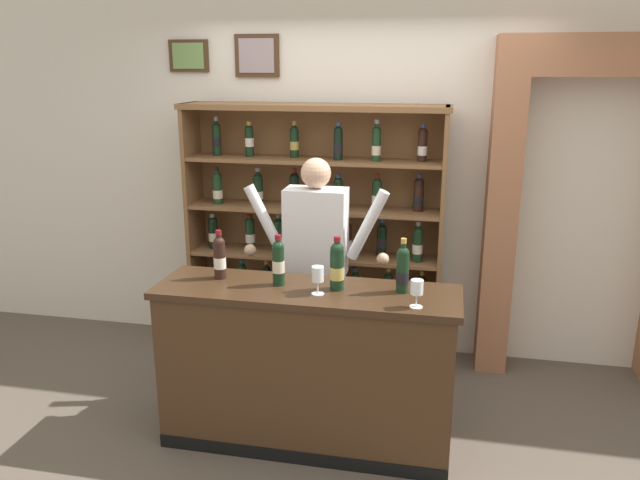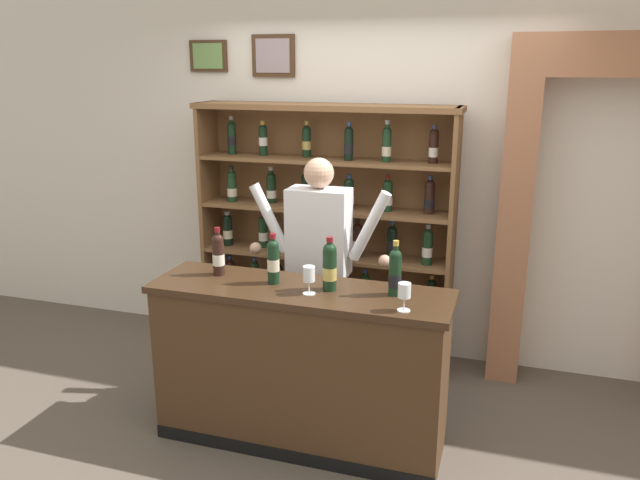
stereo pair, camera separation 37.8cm
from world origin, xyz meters
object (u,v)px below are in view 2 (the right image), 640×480
(wine_glass_spare, at_px, (404,292))
(tasting_counter, at_px, (300,366))
(tasting_bottle_chianti, at_px, (395,272))
(wine_glass_center, at_px, (309,275))
(tasting_bottle_rosso, at_px, (273,260))
(tasting_bottle_bianco, at_px, (330,266))
(wine_shelf, at_px, (326,229))
(shopkeeper, at_px, (319,254))
(tasting_bottle_brunello, at_px, (218,253))

(wine_glass_spare, bearing_deg, tasting_counter, 166.20)
(tasting_bottle_chianti, relative_size, wine_glass_center, 1.94)
(tasting_bottle_rosso, bearing_deg, tasting_bottle_bianco, -1.26)
(tasting_bottle_bianco, bearing_deg, wine_shelf, 108.13)
(wine_glass_center, bearing_deg, wine_shelf, 103.01)
(wine_glass_center, bearing_deg, tasting_counter, 139.47)
(wine_shelf, bearing_deg, tasting_bottle_chianti, -56.59)
(tasting_bottle_bianco, bearing_deg, wine_glass_center, -132.64)
(tasting_bottle_rosso, bearing_deg, shopkeeper, 78.60)
(tasting_bottle_rosso, distance_m, wine_glass_center, 0.27)
(tasting_bottle_brunello, bearing_deg, wine_glass_spare, -11.19)
(tasting_counter, relative_size, shopkeeper, 1.06)
(wine_shelf, height_order, tasting_bottle_bianco, wine_shelf)
(tasting_bottle_rosso, height_order, wine_glass_spare, tasting_bottle_rosso)
(tasting_bottle_brunello, height_order, tasting_bottle_chianti, tasting_bottle_chianti)
(wine_shelf, distance_m, shopkeeper, 0.63)
(tasting_bottle_bianco, bearing_deg, tasting_counter, -170.89)
(tasting_counter, relative_size, tasting_bottle_bianco, 5.62)
(tasting_bottle_bianco, distance_m, wine_glass_spare, 0.49)
(wine_shelf, distance_m, tasting_bottle_bianco, 1.21)
(tasting_bottle_brunello, bearing_deg, tasting_bottle_rosso, -6.52)
(wine_shelf, relative_size, shopkeeper, 1.18)
(tasting_bottle_bianco, distance_m, wine_glass_center, 0.13)
(tasting_bottle_chianti, xyz_separation_m, wine_glass_center, (-0.45, -0.13, -0.02))
(wine_shelf, height_order, tasting_bottle_rosso, wine_shelf)
(wine_glass_center, bearing_deg, shopkeeper, 102.97)
(tasting_bottle_chianti, bearing_deg, wine_shelf, 123.41)
(wine_shelf, distance_m, tasting_bottle_chianti, 1.34)
(wine_shelf, xyz_separation_m, tasting_bottle_brunello, (-0.33, -1.10, 0.10))
(wine_shelf, xyz_separation_m, wine_glass_spare, (0.82, -1.33, 0.07))
(tasting_bottle_brunello, xyz_separation_m, wine_glass_spare, (1.15, -0.23, -0.03))
(wine_shelf, xyz_separation_m, tasting_counter, (0.21, -1.17, -0.52))
(wine_glass_spare, bearing_deg, tasting_bottle_brunello, 168.81)
(tasting_bottle_chianti, bearing_deg, tasting_counter, -173.70)
(tasting_bottle_brunello, relative_size, wine_glass_spare, 1.95)
(wine_shelf, relative_size, wine_glass_spare, 12.86)
(tasting_bottle_brunello, xyz_separation_m, wine_glass_center, (0.62, -0.15, -0.02))
(tasting_bottle_brunello, bearing_deg, shopkeeper, 45.48)
(tasting_counter, relative_size, tasting_bottle_rosso, 5.83)
(wine_glass_center, bearing_deg, tasting_bottle_bianco, 47.36)
(wine_glass_spare, bearing_deg, wine_shelf, 121.90)
(tasting_counter, height_order, shopkeeper, shopkeeper)
(shopkeeper, distance_m, wine_glass_center, 0.65)
(shopkeeper, bearing_deg, tasting_bottle_brunello, -134.52)
(wine_shelf, height_order, wine_glass_center, wine_shelf)
(tasting_bottle_rosso, bearing_deg, tasting_counter, -11.57)
(wine_shelf, relative_size, tasting_bottle_rosso, 6.52)
(tasting_bottle_bianco, relative_size, wine_glass_center, 1.93)
(tasting_bottle_rosso, height_order, wine_glass_center, tasting_bottle_rosso)
(shopkeeper, distance_m, tasting_bottle_chianti, 0.78)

